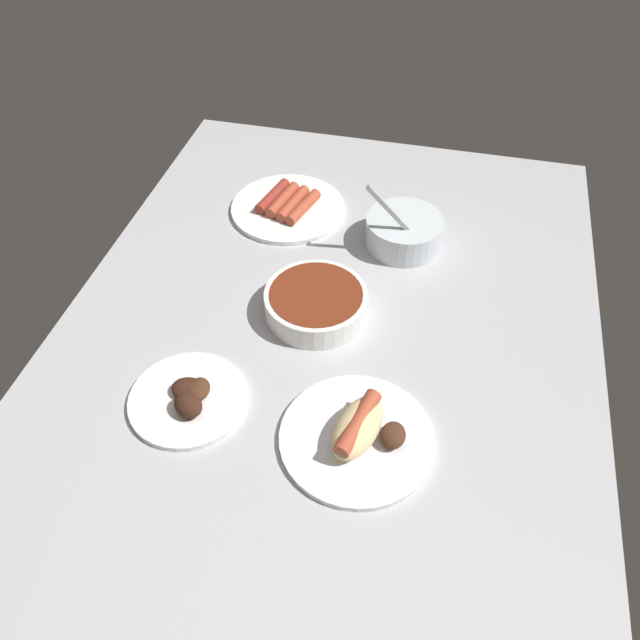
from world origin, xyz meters
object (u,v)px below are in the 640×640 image
plate_hotdog_assembled (359,433)px  bowl_coleslaw (404,230)px  bowl_chili (316,302)px  plate_grilled_meat (189,398)px  plate_sausages (288,206)px

plate_hotdog_assembled → bowl_coleslaw: bearing=-179.9°
bowl_coleslaw → bowl_chili: bearing=-28.3°
plate_grilled_meat → plate_hotdog_assembled: bearing=88.4°
plate_hotdog_assembled → plate_sausages: bearing=-154.3°
plate_hotdog_assembled → plate_grilled_meat: size_ratio=1.25×
plate_grilled_meat → bowl_coleslaw: bearing=149.9°
plate_grilled_meat → plate_sausages: bearing=178.0°
bowl_chili → plate_sausages: (-27.20, -12.47, -1.59)cm
bowl_chili → plate_hotdog_assembled: bearing=26.9°
bowl_chili → bowl_coleslaw: bearing=151.7°
bowl_chili → plate_grilled_meat: bearing=-31.9°
plate_sausages → plate_hotdog_assembled: plate_hotdog_assembled is taller
bowl_coleslaw → plate_sausages: bearing=-102.1°
bowl_chili → plate_grilled_meat: bowl_chili is taller
bowl_coleslaw → plate_grilled_meat: size_ratio=0.84×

